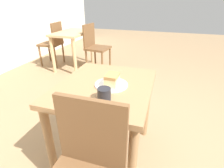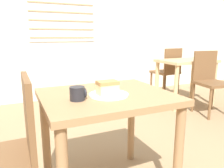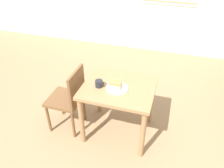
# 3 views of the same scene
# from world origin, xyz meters

# --- Properties ---
(ground_plane) EXTENTS (14.00, 14.00, 0.00)m
(ground_plane) POSITION_xyz_m (0.00, 0.00, 0.00)
(ground_plane) COLOR #997A56
(dining_table_near) EXTENTS (0.84, 0.71, 0.73)m
(dining_table_near) POSITION_xyz_m (-0.08, 0.41, 0.60)
(dining_table_near) COLOR #9E754C
(dining_table_near) RESTS_ON ground_plane
(chair_near_window) EXTENTS (0.41, 0.41, 0.90)m
(chair_near_window) POSITION_xyz_m (-0.70, 0.32, 0.50)
(chair_near_window) COLOR brown
(chair_near_window) RESTS_ON ground_plane
(plate) EXTENTS (0.25, 0.25, 0.01)m
(plate) POSITION_xyz_m (-0.09, 0.36, 0.74)
(plate) COLOR white
(plate) RESTS_ON dining_table_near
(cake_slice) EXTENTS (0.13, 0.09, 0.09)m
(cake_slice) POSITION_xyz_m (-0.10, 0.35, 0.79)
(cake_slice) COLOR beige
(cake_slice) RESTS_ON plate
(coffee_mug) EXTENTS (0.10, 0.09, 0.08)m
(coffee_mug) POSITION_xyz_m (-0.29, 0.34, 0.77)
(coffee_mug) COLOR #232328
(coffee_mug) RESTS_ON dining_table_near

